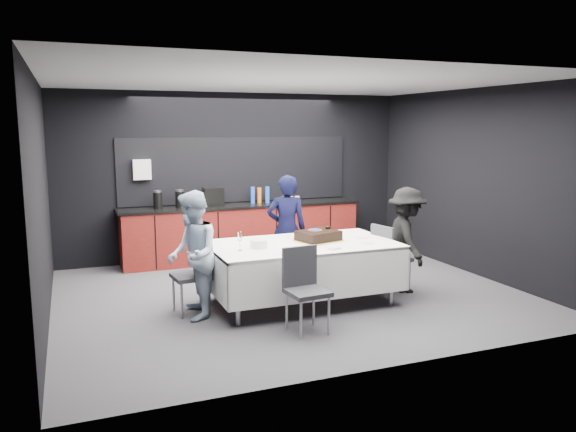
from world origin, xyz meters
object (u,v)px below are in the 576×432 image
Objects in this scene: cake_assembly at (318,236)px; person_right at (407,240)px; person_left at (192,255)px; champagne_flute at (240,237)px; person_center at (287,229)px; chair_near at (304,283)px; chair_left at (197,269)px; plate_stack at (259,244)px; chair_right at (388,253)px; party_table at (302,254)px.

person_right is at bearing -3.41° from cake_assembly.
cake_assembly is 0.41× the size of person_left.
cake_assembly is 1.12m from champagne_flute.
cake_assembly is at bearing 99.82° from person_right.
person_right is at bearing 158.39° from person_center.
chair_near is at bearing 128.13° from person_right.
cake_assembly is at bearing 101.40° from person_left.
chair_left is 2.85m from person_right.
person_center is at bearing 47.38° from champagne_flute.
plate_stack is 0.14× the size of person_left.
champagne_flute is 0.16× the size of person_right.
chair_left is at bearing 44.56° from person_center.
chair_right is 1.86m from chair_near.
person_right is (2.84, -0.18, 0.18)m from chair_left.
party_table is 1.54× the size of person_left.
chair_left is 0.65× the size of person_right.
cake_assembly is 2.78× the size of champagne_flute.
chair_near is 1.97m from person_center.
chair_near is at bearing -56.88° from champagne_flute.
chair_left is 2.58m from chair_right.
person_center is at bearing 138.42° from chair_right.
champagne_flute is at bearing 88.80° from person_left.
person_center is (-0.07, 0.94, -0.07)m from cake_assembly.
plate_stack is 0.13× the size of person_center.
person_left is (-1.58, -1.03, -0.03)m from person_center.
chair_right reaches higher than party_table.
plate_stack is 1.31m from person_center.
person_left reaches higher than chair_near.
chair_near reaches higher than plate_stack.
chair_near is at bearing 58.91° from person_left.
chair_right is (2.58, -0.13, 0.00)m from chair_left.
party_table is 1.33m from chair_left.
person_left is at bearing 170.59° from champagne_flute.
chair_near is (0.96, -1.05, 0.00)m from chair_left.
chair_left is at bearing 132.44° from chair_near.
person_center is 1.88m from person_left.
chair_right is (1.02, -0.03, -0.31)m from cake_assembly.
cake_assembly is at bearing 178.16° from chair_right.
party_table is 11.07× the size of plate_stack.
plate_stack is 0.23× the size of chair_left.
cake_assembly is 2.97× the size of plate_stack.
plate_stack is 0.23× the size of chair_near.
chair_left reaches higher than plate_stack.
party_table is at bearing 6.15° from plate_stack.
person_right is (1.88, 0.87, 0.18)m from chair_near.
chair_left is at bearing 148.44° from champagne_flute.
person_right is at bearing -9.52° from chair_right.
person_center is at bearing 94.37° from cake_assembly.
person_left is (-1.05, 0.86, 0.22)m from chair_near.
cake_assembly reaches higher than chair_left.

